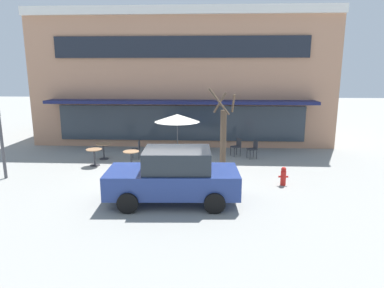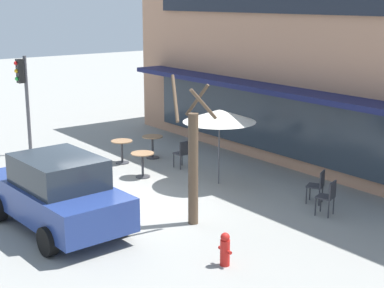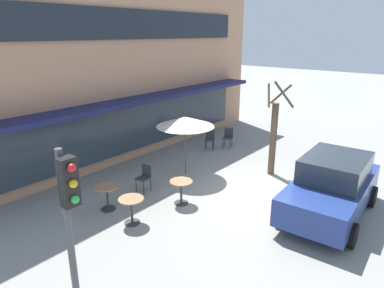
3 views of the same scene
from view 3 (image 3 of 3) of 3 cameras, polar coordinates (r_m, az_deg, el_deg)
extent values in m
plane|color=gray|center=(11.25, 11.41, -9.02)|extent=(80.00, 80.00, 0.00)
cube|color=tan|center=(17.12, -19.38, 12.63)|extent=(16.70, 8.00, 7.44)
cube|color=#191E4C|center=(13.64, -8.58, 7.30)|extent=(14.19, 1.10, 0.16)
cube|color=#1E232D|center=(13.78, -10.61, 19.05)|extent=(13.36, 0.10, 1.10)
cube|color=#2D3842|center=(14.27, -9.69, 2.77)|extent=(13.36, 0.10, 1.90)
cylinder|color=#333338|center=(10.75, -13.76, -10.46)|extent=(0.44, 0.44, 0.03)
cylinder|color=#333338|center=(10.59, -13.91, -8.72)|extent=(0.07, 0.07, 0.70)
cylinder|color=#99704C|center=(10.43, -14.06, -6.93)|extent=(0.70, 0.70, 0.03)
cylinder|color=#333338|center=(9.92, -9.90, -12.78)|extent=(0.44, 0.44, 0.03)
cylinder|color=#333338|center=(9.74, -10.02, -10.93)|extent=(0.07, 0.07, 0.70)
cylinder|color=#99704C|center=(9.57, -10.14, -9.02)|extent=(0.70, 0.70, 0.03)
cylinder|color=#333338|center=(10.79, -1.80, -9.79)|extent=(0.44, 0.44, 0.03)
cylinder|color=#333338|center=(10.62, -1.81, -8.05)|extent=(0.07, 0.07, 0.70)
cylinder|color=#99704C|center=(10.47, -1.83, -6.26)|extent=(0.70, 0.70, 0.03)
cylinder|color=#4C4C51|center=(12.53, -1.11, -0.33)|extent=(0.04, 0.04, 2.20)
cone|color=silver|center=(12.27, -1.13, 3.77)|extent=(2.10, 2.10, 0.35)
cylinder|color=#333338|center=(11.36, -8.06, -7.29)|extent=(0.04, 0.04, 0.45)
cylinder|color=#333338|center=(11.58, -9.29, -6.84)|extent=(0.04, 0.04, 0.45)
cylinder|color=#333338|center=(11.58, -6.89, -6.72)|extent=(0.04, 0.04, 0.45)
cylinder|color=#333338|center=(11.80, -8.12, -6.30)|extent=(0.04, 0.04, 0.45)
cube|color=#333338|center=(11.48, -8.14, -5.67)|extent=(0.42, 0.42, 0.04)
cube|color=#333338|center=(11.51, -7.57, -4.39)|extent=(0.06, 0.40, 0.40)
cylinder|color=#333338|center=(15.28, 3.45, -0.38)|extent=(0.04, 0.04, 0.45)
cylinder|color=#333338|center=(15.33, 2.19, -0.29)|extent=(0.04, 0.04, 0.45)
cylinder|color=#333338|center=(15.60, 3.64, 0.01)|extent=(0.04, 0.04, 0.45)
cylinder|color=#333338|center=(15.65, 2.41, 0.09)|extent=(0.04, 0.04, 0.45)
cube|color=#333338|center=(15.39, 2.94, 0.72)|extent=(0.54, 0.54, 0.04)
cube|color=#333338|center=(15.50, 3.06, 1.69)|extent=(0.22, 0.37, 0.40)
cylinder|color=#333338|center=(15.60, 6.38, -0.07)|extent=(0.04, 0.04, 0.45)
cylinder|color=#333338|center=(15.68, 5.18, 0.06)|extent=(0.04, 0.04, 0.45)
cylinder|color=#333338|center=(15.92, 6.67, 0.29)|extent=(0.04, 0.04, 0.45)
cylinder|color=#333338|center=(15.99, 5.49, 0.42)|extent=(0.04, 0.04, 0.45)
cube|color=#333338|center=(15.72, 5.96, 1.03)|extent=(0.51, 0.51, 0.04)
cube|color=#333338|center=(15.83, 6.15, 1.97)|extent=(0.17, 0.39, 0.40)
cube|color=navy|center=(10.65, 22.10, -7.50)|extent=(4.28, 2.00, 0.76)
cube|color=#232B33|center=(10.52, 22.78, -3.64)|extent=(2.18, 1.70, 0.68)
cylinder|color=black|center=(9.54, 25.04, -13.60)|extent=(0.65, 0.25, 0.64)
cylinder|color=black|center=(9.92, 14.73, -11.10)|extent=(0.65, 0.25, 0.64)
cylinder|color=black|center=(11.85, 27.77, -7.72)|extent=(0.65, 0.25, 0.64)
cylinder|color=black|center=(12.16, 19.43, -5.94)|extent=(0.65, 0.25, 0.64)
cylinder|color=brown|center=(12.82, 13.37, 0.74)|extent=(0.24, 0.24, 2.69)
cylinder|color=brown|center=(12.78, 14.58, 8.03)|extent=(0.11, 0.78, 0.78)
cylinder|color=brown|center=(12.41, 12.68, 7.92)|extent=(0.55, 0.39, 0.78)
cylinder|color=brown|center=(12.10, 15.12, 7.94)|extent=(0.83, 0.49, 0.98)
cylinder|color=#47474C|center=(6.25, -19.58, -15.63)|extent=(0.12, 0.12, 3.40)
cube|color=black|center=(5.55, -19.89, -5.99)|extent=(0.26, 0.20, 0.80)
sphere|color=red|center=(5.34, -19.47, -3.73)|extent=(0.13, 0.13, 0.13)
sphere|color=gold|center=(5.44, -19.18, -6.28)|extent=(0.13, 0.13, 0.13)
sphere|color=green|center=(5.55, -18.91, -8.73)|extent=(0.13, 0.13, 0.13)
cylinder|color=red|center=(14.81, 19.94, -1.89)|extent=(0.20, 0.20, 0.55)
sphere|color=red|center=(14.70, 20.08, -0.66)|extent=(0.19, 0.19, 0.19)
cylinder|color=red|center=(14.67, 19.79, -1.82)|extent=(0.10, 0.07, 0.07)
cylinder|color=red|center=(14.91, 20.14, -1.55)|extent=(0.10, 0.07, 0.07)
camera|label=1|loc=(13.23, 75.82, 0.86)|focal=32.00mm
camera|label=2|loc=(21.85, 48.06, 12.80)|focal=55.00mm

